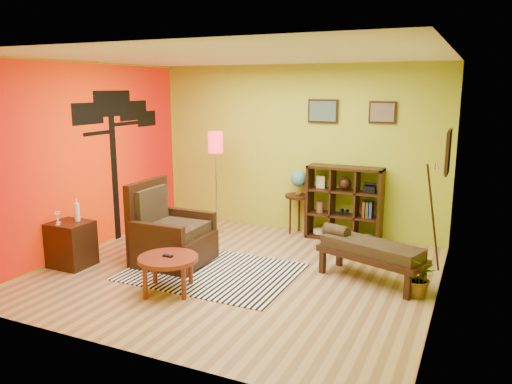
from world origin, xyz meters
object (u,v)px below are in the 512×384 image
at_px(side_cabinet, 71,244).
at_px(bench, 369,250).
at_px(coffee_table, 168,262).
at_px(globe_table, 299,186).
at_px(cube_shelf, 345,204).
at_px(potted_plant, 419,281).
at_px(armchair, 169,238).
at_px(floor_lamp, 216,152).

xyz_separation_m(side_cabinet, bench, (3.84, 1.17, 0.09)).
height_order(coffee_table, globe_table, globe_table).
relative_size(cube_shelf, bench, 0.82).
distance_m(side_cabinet, potted_plant, 4.59).
bearing_deg(cube_shelf, side_cabinet, -138.56).
xyz_separation_m(cube_shelf, potted_plant, (1.39, -1.83, -0.41)).
bearing_deg(side_cabinet, coffee_table, -6.34).
distance_m(side_cabinet, cube_shelf, 4.16).
bearing_deg(bench, globe_table, 133.69).
distance_m(side_cabinet, bench, 4.02).
xyz_separation_m(side_cabinet, globe_table, (2.32, 2.77, 0.51)).
relative_size(armchair, floor_lamp, 0.67).
xyz_separation_m(floor_lamp, potted_plant, (3.47, -1.35, -1.20)).
height_order(side_cabinet, floor_lamp, floor_lamp).
xyz_separation_m(armchair, potted_plant, (3.36, 0.22, -0.16)).
distance_m(coffee_table, floor_lamp, 2.74).
bearing_deg(coffee_table, armchair, 123.46).
relative_size(coffee_table, globe_table, 0.66).
xyz_separation_m(coffee_table, side_cabinet, (-1.73, 0.19, -0.06)).
bearing_deg(bench, coffee_table, -147.18).
distance_m(floor_lamp, globe_table, 1.49).
bearing_deg(globe_table, cube_shelf, -1.44).
distance_m(armchair, potted_plant, 3.37).
xyz_separation_m(globe_table, potted_plant, (2.18, -1.85, -0.63)).
bearing_deg(coffee_table, floor_lamp, 105.82).
bearing_deg(potted_plant, armchair, -176.24).
relative_size(bench, potted_plant, 3.00).
height_order(floor_lamp, globe_table, floor_lamp).
height_order(armchair, cube_shelf, cube_shelf).
bearing_deg(globe_table, armchair, -119.57).
distance_m(coffee_table, potted_plant, 2.99).
height_order(coffee_table, side_cabinet, side_cabinet).
xyz_separation_m(cube_shelf, bench, (0.73, -1.58, -0.19)).
xyz_separation_m(side_cabinet, cube_shelf, (3.11, 2.75, 0.28)).
distance_m(side_cabinet, floor_lamp, 2.71).
relative_size(floor_lamp, bench, 1.17).
relative_size(coffee_table, side_cabinet, 0.77).
bearing_deg(coffee_table, globe_table, 78.77).
bearing_deg(potted_plant, floor_lamp, 158.79).
bearing_deg(cube_shelf, armchair, -133.88).
bearing_deg(globe_table, potted_plant, -40.28).
height_order(floor_lamp, cube_shelf, floor_lamp).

